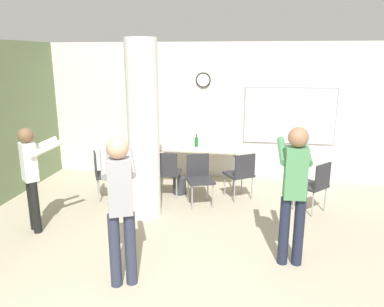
{
  "coord_description": "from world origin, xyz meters",
  "views": [
    {
      "loc": [
        0.8,
        -2.68,
        2.56
      ],
      "look_at": [
        -0.08,
        2.89,
        1.06
      ],
      "focal_mm": 35.0,
      "sensor_mm": 36.0,
      "label": 1
    }
  ],
  "objects": [
    {
      "name": "bottle_on_table",
      "position": [
        -0.24,
        4.48,
        0.88
      ],
      "size": [
        0.07,
        0.07,
        0.26
      ],
      "color": "#1E6B2D",
      "rests_on": "folding_table"
    },
    {
      "name": "waste_bin",
      "position": [
        -0.46,
        3.86,
        0.17
      ],
      "size": [
        0.25,
        0.25,
        0.33
      ],
      "color": "#38383D",
      "rests_on": "ground_plane"
    },
    {
      "name": "person_watching_back",
      "position": [
        -2.29,
        2.04,
        0.92
      ],
      "size": [
        0.59,
        0.61,
        1.56
      ],
      "color": "black",
      "rests_on": "ground_plane"
    },
    {
      "name": "chair_table_left",
      "position": [
        -0.65,
        3.67,
        0.51
      ],
      "size": [
        0.46,
        0.46,
        0.87
      ],
      "color": "#2D2D33",
      "rests_on": "ground_plane"
    },
    {
      "name": "chair_mid_room",
      "position": [
        1.89,
        3.37,
        0.51
      ],
      "size": [
        0.62,
        0.62,
        0.87
      ],
      "color": "#2D2D33",
      "rests_on": "ground_plane"
    },
    {
      "name": "chair_table_right",
      "position": [
        0.67,
        3.77,
        0.51
      ],
      "size": [
        0.61,
        0.61,
        0.87
      ],
      "color": "#2D2D33",
      "rests_on": "ground_plane"
    },
    {
      "name": "chair_near_pillar",
      "position": [
        -1.77,
        3.42,
        0.51
      ],
      "size": [
        0.59,
        0.59,
        0.87
      ],
      "color": "#2D2D33",
      "rests_on": "ground_plane"
    },
    {
      "name": "person_playing_front",
      "position": [
        -0.57,
        0.95,
        1.02
      ],
      "size": [
        0.56,
        0.7,
        1.73
      ],
      "color": "#2D3347",
      "rests_on": "ground_plane"
    },
    {
      "name": "support_pillar",
      "position": [
        -0.84,
        2.84,
        1.4
      ],
      "size": [
        0.49,
        0.49,
        2.8
      ],
      "color": "white",
      "rests_on": "ground_plane"
    },
    {
      "name": "person_playing_side",
      "position": [
        1.36,
        1.7,
        1.03
      ],
      "size": [
        0.39,
        0.68,
        1.75
      ],
      "color": "#1E2338",
      "rests_on": "ground_plane"
    },
    {
      "name": "wall_back",
      "position": [
        0.03,
        5.06,
        1.4
      ],
      "size": [
        8.0,
        0.15,
        2.8
      ],
      "color": "silver",
      "rests_on": "ground_plane"
    },
    {
      "name": "folding_table",
      "position": [
        -0.2,
        4.48,
        0.72
      ],
      "size": [
        1.59,
        0.79,
        0.77
      ],
      "color": "beige",
      "rests_on": "ground_plane"
    },
    {
      "name": "chair_table_front",
      "position": [
        -0.03,
        3.45,
        0.51
      ],
      "size": [
        0.57,
        0.57,
        0.87
      ],
      "color": "#2D2D33",
      "rests_on": "ground_plane"
    }
  ]
}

